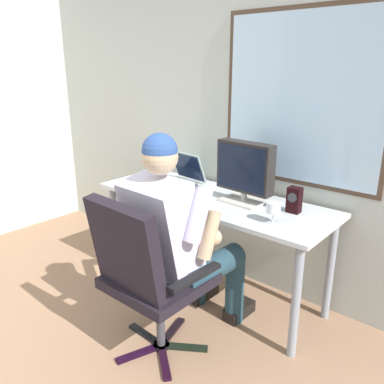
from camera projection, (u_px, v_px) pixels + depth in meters
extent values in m
cube|color=#B8BEB4|center=(242.00, 100.00, 2.80)|extent=(4.44, 0.06, 2.72)
cube|color=#4C3828|center=(301.00, 99.00, 2.47)|extent=(1.11, 0.01, 1.10)
cube|color=silver|center=(301.00, 99.00, 2.47)|extent=(1.05, 0.02, 1.04)
cylinder|color=#89919D|center=(115.00, 229.00, 3.14)|extent=(0.05, 0.05, 0.70)
cylinder|color=#89919D|center=(296.00, 302.00, 2.17)|extent=(0.05, 0.05, 0.70)
cylinder|color=#89919D|center=(158.00, 212.00, 3.49)|extent=(0.05, 0.05, 0.70)
cylinder|color=#89919D|center=(330.00, 269.00, 2.52)|extent=(0.05, 0.05, 0.70)
cube|color=silver|center=(211.00, 199.00, 2.72)|extent=(1.70, 0.61, 0.03)
cube|color=black|center=(146.00, 335.00, 2.43)|extent=(0.28, 0.05, 0.02)
cube|color=black|center=(139.00, 353.00, 2.28)|extent=(0.14, 0.28, 0.02)
cube|color=black|center=(164.00, 362.00, 2.21)|extent=(0.25, 0.21, 0.02)
cube|color=black|center=(184.00, 347.00, 2.33)|extent=(0.26, 0.19, 0.02)
cube|color=black|center=(172.00, 332.00, 2.46)|extent=(0.12, 0.28, 0.02)
cylinder|color=black|center=(161.00, 345.00, 2.34)|extent=(0.10, 0.10, 0.02)
cylinder|color=#3F3F44|center=(160.00, 314.00, 2.28)|extent=(0.05, 0.05, 0.41)
cube|color=black|center=(159.00, 280.00, 2.21)|extent=(0.50, 0.50, 0.06)
cube|color=black|center=(125.00, 249.00, 1.97)|extent=(0.48, 0.16, 0.49)
cube|color=black|center=(195.00, 277.00, 1.99)|extent=(0.06, 0.35, 0.02)
cube|color=black|center=(128.00, 245.00, 2.34)|extent=(0.06, 0.35, 0.02)
cylinder|color=#213C4A|center=(212.00, 268.00, 2.28)|extent=(0.17, 0.48, 0.15)
cylinder|color=#213C4A|center=(235.00, 288.00, 2.52)|extent=(0.12, 0.12, 0.48)
cube|color=black|center=(239.00, 310.00, 2.62)|extent=(0.11, 0.24, 0.08)
cylinder|color=#213C4A|center=(173.00, 251.00, 2.49)|extent=(0.17, 0.48, 0.15)
cylinder|color=#213C4A|center=(197.00, 271.00, 2.73)|extent=(0.12, 0.12, 0.48)
cube|color=black|center=(203.00, 293.00, 2.83)|extent=(0.11, 0.24, 0.08)
cube|color=silver|center=(162.00, 229.00, 2.14)|extent=(0.39, 0.34, 0.58)
sphere|color=tan|center=(160.00, 157.00, 2.01)|extent=(0.19, 0.19, 0.19)
sphere|color=#2D4B89|center=(160.00, 151.00, 2.00)|extent=(0.19, 0.19, 0.19)
cylinder|color=silver|center=(198.00, 215.00, 1.99)|extent=(0.10, 0.19, 0.29)
cylinder|color=tan|center=(209.00, 235.00, 2.10)|extent=(0.08, 0.16, 0.27)
sphere|color=tan|center=(214.00, 237.00, 2.13)|extent=(0.09, 0.09, 0.09)
cylinder|color=silver|center=(142.00, 196.00, 2.28)|extent=(0.10, 0.19, 0.29)
cylinder|color=tan|center=(160.00, 198.00, 2.39)|extent=(0.08, 0.18, 0.27)
sphere|color=tan|center=(170.00, 185.00, 2.43)|extent=(0.09, 0.09, 0.09)
cube|color=beige|center=(244.00, 201.00, 2.61)|extent=(0.29, 0.23, 0.02)
cylinder|color=beige|center=(244.00, 195.00, 2.60)|extent=(0.04, 0.04, 0.06)
cube|color=black|center=(245.00, 167.00, 2.54)|extent=(0.40, 0.12, 0.32)
cube|color=black|center=(240.00, 168.00, 2.51)|extent=(0.36, 0.03, 0.28)
cube|color=gray|center=(172.00, 185.00, 2.96)|extent=(0.34, 0.28, 0.02)
cube|color=black|center=(172.00, 183.00, 2.96)|extent=(0.30, 0.24, 0.00)
cube|color=gray|center=(188.00, 166.00, 3.04)|extent=(0.32, 0.13, 0.22)
cube|color=#0F1933|center=(187.00, 167.00, 3.03)|extent=(0.29, 0.11, 0.20)
cylinder|color=silver|center=(272.00, 222.00, 2.28)|extent=(0.07, 0.07, 0.00)
cylinder|color=silver|center=(273.00, 217.00, 2.27)|extent=(0.01, 0.01, 0.06)
cylinder|color=silver|center=(273.00, 208.00, 2.25)|extent=(0.08, 0.08, 0.06)
cylinder|color=#5D0525|center=(273.00, 211.00, 2.25)|extent=(0.08, 0.08, 0.02)
cube|color=black|center=(294.00, 200.00, 2.41)|extent=(0.08, 0.07, 0.16)
cylinder|color=#333338|center=(292.00, 198.00, 2.37)|extent=(0.06, 0.01, 0.06)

